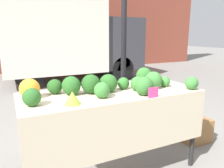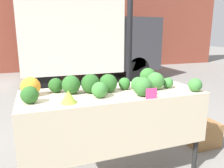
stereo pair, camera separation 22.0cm
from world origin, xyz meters
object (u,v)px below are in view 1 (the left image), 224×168
object	(u,v)px
parked_truck	(68,37)
price_sign	(153,92)
produce_crate	(195,130)
orange_cauliflower	(30,89)

from	to	relation	value
parked_truck	price_sign	world-z (taller)	parked_truck
produce_crate	parked_truck	bearing A→B (deg)	95.43
parked_truck	price_sign	size ratio (longest dim) A/B	38.47
parked_truck	price_sign	distance (m)	5.41
parked_truck	produce_crate	distance (m)	5.08
parked_truck	produce_crate	bearing A→B (deg)	-84.57
orange_cauliflower	price_sign	xyz separation A→B (m)	(1.02, -0.47, -0.04)
orange_cauliflower	price_sign	distance (m)	1.12
produce_crate	price_sign	bearing A→B (deg)	-157.26
parked_truck	price_sign	xyz separation A→B (m)	(-0.61, -5.36, -0.43)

